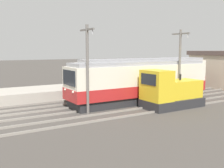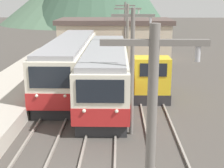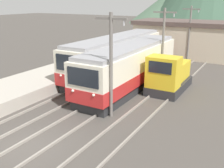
{
  "view_description": "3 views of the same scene",
  "coord_description": "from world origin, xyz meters",
  "px_view_note": "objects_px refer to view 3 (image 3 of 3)",
  "views": [
    {
      "loc": [
        18.14,
        -2.76,
        4.53
      ],
      "look_at": [
        -0.24,
        8.38,
        1.7
      ],
      "focal_mm": 42.0,
      "sensor_mm": 36.0,
      "label": 1
    },
    {
      "loc": [
        1.05,
        -9.38,
        6.68
      ],
      "look_at": [
        0.66,
        8.68,
        1.65
      ],
      "focal_mm": 50.0,
      "sensor_mm": 36.0,
      "label": 2
    },
    {
      "loc": [
        9.16,
        -7.6,
        6.87
      ],
      "look_at": [
        0.55,
        7.3,
        1.32
      ],
      "focal_mm": 42.0,
      "sensor_mm": 36.0,
      "label": 3
    }
  ],
  "objects_px": {
    "catenary_mast_far": "(163,42)",
    "catenary_mast_distant": "(190,31)",
    "commuter_train_left": "(118,57)",
    "commuter_train_center": "(131,67)",
    "shunting_locomotive": "(169,76)",
    "catenary_mast_mid": "(111,62)"
  },
  "relations": [
    {
      "from": "commuter_train_center",
      "to": "shunting_locomotive",
      "type": "height_order",
      "value": "commuter_train_center"
    },
    {
      "from": "catenary_mast_mid",
      "to": "catenary_mast_far",
      "type": "relative_size",
      "value": 1.0
    },
    {
      "from": "commuter_train_left",
      "to": "catenary_mast_mid",
      "type": "bearing_deg",
      "value": -63.44
    },
    {
      "from": "commuter_train_center",
      "to": "commuter_train_left",
      "type": "bearing_deg",
      "value": 135.06
    },
    {
      "from": "commuter_train_left",
      "to": "catenary_mast_distant",
      "type": "relative_size",
      "value": 2.35
    },
    {
      "from": "catenary_mast_far",
      "to": "catenary_mast_distant",
      "type": "xyz_separation_m",
      "value": [
        0.0,
        8.89,
        0.0
      ]
    },
    {
      "from": "catenary_mast_far",
      "to": "catenary_mast_mid",
      "type": "bearing_deg",
      "value": -90.0
    },
    {
      "from": "catenary_mast_far",
      "to": "commuter_train_left",
      "type": "bearing_deg",
      "value": -176.43
    },
    {
      "from": "commuter_train_left",
      "to": "shunting_locomotive",
      "type": "xyz_separation_m",
      "value": [
        5.8,
        -2.22,
        -0.49
      ]
    },
    {
      "from": "catenary_mast_far",
      "to": "catenary_mast_distant",
      "type": "relative_size",
      "value": 1.0
    },
    {
      "from": "shunting_locomotive",
      "to": "catenary_mast_far",
      "type": "height_order",
      "value": "catenary_mast_far"
    },
    {
      "from": "commuter_train_center",
      "to": "catenary_mast_mid",
      "type": "xyz_separation_m",
      "value": [
        1.51,
        -5.83,
        1.79
      ]
    },
    {
      "from": "shunting_locomotive",
      "to": "catenary_mast_far",
      "type": "xyz_separation_m",
      "value": [
        -1.49,
        2.49,
        2.22
      ]
    },
    {
      "from": "commuter_train_left",
      "to": "commuter_train_center",
      "type": "relative_size",
      "value": 1.1
    },
    {
      "from": "commuter_train_left",
      "to": "catenary_mast_distant",
      "type": "distance_m",
      "value": 10.27
    },
    {
      "from": "commuter_train_left",
      "to": "commuter_train_center",
      "type": "distance_m",
      "value": 3.96
    },
    {
      "from": "catenary_mast_far",
      "to": "catenary_mast_distant",
      "type": "bearing_deg",
      "value": 90.0
    },
    {
      "from": "shunting_locomotive",
      "to": "catenary_mast_far",
      "type": "relative_size",
      "value": 0.79
    },
    {
      "from": "commuter_train_left",
      "to": "catenary_mast_distant",
      "type": "xyz_separation_m",
      "value": [
        4.31,
        9.16,
        1.73
      ]
    },
    {
      "from": "commuter_train_center",
      "to": "shunting_locomotive",
      "type": "relative_size",
      "value": 2.7
    },
    {
      "from": "commuter_train_left",
      "to": "commuter_train_center",
      "type": "height_order",
      "value": "commuter_train_left"
    },
    {
      "from": "commuter_train_left",
      "to": "catenary_mast_far",
      "type": "relative_size",
      "value": 2.35
    }
  ]
}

